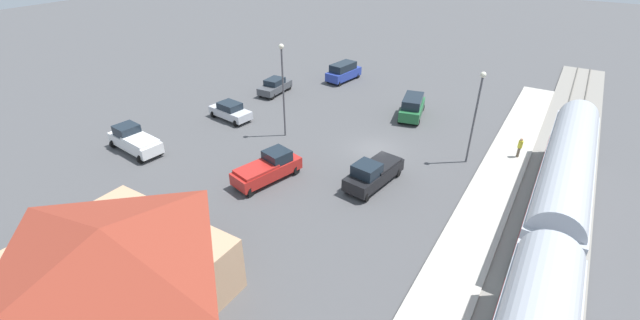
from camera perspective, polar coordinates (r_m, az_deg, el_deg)
ground_plane at (r=36.25m, az=7.61°, el=1.41°), size 200.00×200.00×0.00m
railway_track at (r=33.97m, az=29.53°, el=-4.55°), size 4.80×70.00×0.30m
platform at (r=34.02m, az=23.04°, el=-2.69°), size 3.20×46.00×0.30m
passenger_train at (r=23.33m, az=28.61°, el=-12.19°), size 2.93×35.91×4.98m
station_building at (r=23.29m, az=-26.70°, el=-12.84°), size 10.25×9.28×4.84m
pedestrian_on_platform at (r=37.47m, az=25.72°, el=1.71°), size 0.36×0.36×1.71m
suv_blue at (r=52.24m, az=3.23°, el=12.02°), size 2.60×5.12×2.22m
pickup_black at (r=30.92m, az=7.33°, el=-1.75°), size 2.69×5.62×2.14m
pickup_red at (r=31.50m, az=-7.14°, el=-1.10°), size 3.21×5.71×2.14m
sedan_silver at (r=42.28m, az=-12.20°, el=6.59°), size 4.70×2.70×1.74m
pickup_white at (r=38.65m, az=-24.12°, el=2.51°), size 5.59×2.96×2.14m
suv_green at (r=42.68m, az=12.54°, el=7.16°), size 3.00×5.21×2.22m
sedan_charcoal at (r=48.33m, az=-6.21°, el=10.05°), size 2.07×4.59×1.74m
light_pole_near_platform at (r=34.15m, az=20.69°, el=6.75°), size 0.44×0.44×7.60m
light_pole_lot_center at (r=36.53m, az=-5.12°, el=10.76°), size 0.44×0.44×8.40m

